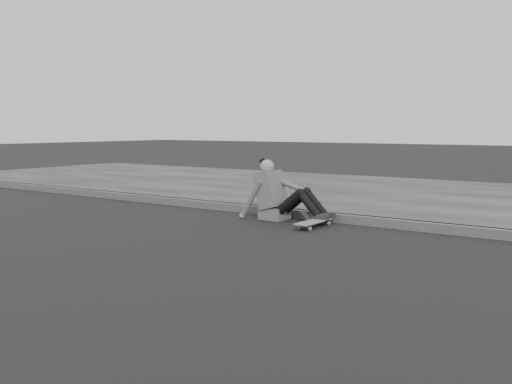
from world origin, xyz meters
TOP-DOWN VIEW (x-y plane):
  - ground at (0.00, 0.00)m, footprint 80.00×80.00m
  - curb at (0.00, 2.58)m, footprint 24.00×0.16m
  - sidewalk at (0.00, 5.60)m, footprint 24.00×6.00m
  - skateboard at (-0.65, 2.03)m, footprint 0.20×0.78m
  - seated_woman at (-1.38, 2.28)m, footprint 1.38×0.46m

SIDE VIEW (x-z plane):
  - ground at x=0.00m, z-range 0.00..0.00m
  - curb at x=0.00m, z-range 0.00..0.12m
  - sidewalk at x=0.00m, z-range 0.00..0.12m
  - skateboard at x=-0.65m, z-range 0.03..0.12m
  - seated_woman at x=-1.38m, z-range -0.08..0.80m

